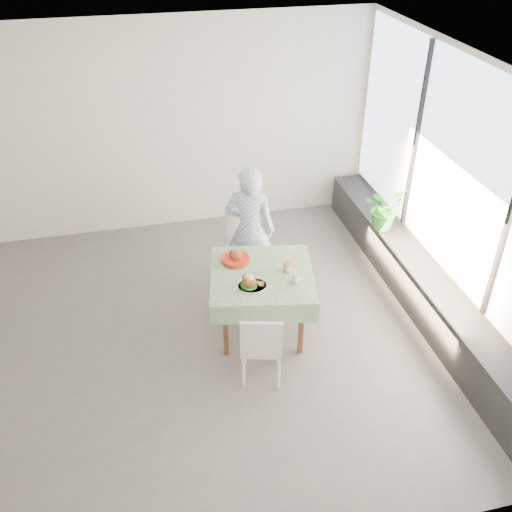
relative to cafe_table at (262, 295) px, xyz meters
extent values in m
plane|color=#595654|center=(-0.94, 0.01, -0.46)|extent=(6.00, 6.00, 0.00)
plane|color=white|center=(-0.94, 0.01, 2.34)|extent=(6.00, 6.00, 0.00)
cube|color=white|center=(-0.94, 2.51, 0.94)|extent=(6.00, 0.02, 2.80)
cube|color=white|center=(-0.94, -2.49, 0.94)|extent=(6.00, 0.02, 2.80)
cube|color=white|center=(2.06, 0.01, 0.94)|extent=(0.02, 5.00, 2.80)
cube|color=#D1E0F9|center=(2.03, 0.01, 1.19)|extent=(0.01, 4.80, 2.18)
cube|color=black|center=(1.86, 0.01, -0.21)|extent=(0.40, 4.80, 0.50)
cube|color=brown|center=(0.00, 0.00, 0.25)|extent=(1.05, 1.05, 0.04)
cube|color=silver|center=(0.00, 0.00, 0.28)|extent=(1.22, 1.22, 0.01)
cube|color=white|center=(0.05, 0.87, 0.00)|extent=(0.48, 0.48, 0.04)
cube|color=white|center=(0.03, 1.07, 0.24)|extent=(0.43, 0.09, 0.43)
cube|color=white|center=(-0.16, -0.67, -0.04)|extent=(0.47, 0.47, 0.04)
cube|color=white|center=(-0.21, -0.84, 0.17)|extent=(0.38, 0.13, 0.39)
imported|color=#81A6CF|center=(0.06, 0.81, 0.32)|extent=(0.67, 0.57, 1.56)
cylinder|color=white|center=(-0.14, -0.20, 0.29)|extent=(0.30, 0.30, 0.02)
cylinder|color=#175014|center=(-0.18, -0.20, 0.30)|extent=(0.16, 0.16, 0.02)
ellipsoid|color=#9E5026|center=(-0.18, -0.20, 0.35)|extent=(0.14, 0.13, 0.11)
ellipsoid|color=white|center=(-0.18, -0.20, 0.40)|extent=(0.10, 0.09, 0.07)
cylinder|color=#9D130F|center=(-0.05, -0.22, 0.31)|extent=(0.05, 0.05, 0.03)
cylinder|color=white|center=(0.26, -0.02, 0.34)|extent=(0.09, 0.09, 0.13)
cylinder|color=orange|center=(0.26, -0.02, 0.33)|extent=(0.08, 0.08, 0.09)
cylinder|color=white|center=(0.26, -0.02, 0.41)|extent=(0.09, 0.09, 0.01)
cylinder|color=yellow|center=(0.27, -0.02, 0.45)|extent=(0.01, 0.03, 0.17)
cylinder|color=white|center=(0.29, -0.22, 0.35)|extent=(0.09, 0.09, 0.13)
cylinder|color=beige|center=(0.29, -0.22, 0.33)|extent=(0.08, 0.08, 0.10)
cylinder|color=white|center=(0.29, -0.22, 0.42)|extent=(0.10, 0.10, 0.01)
cylinder|color=yellow|center=(0.30, -0.22, 0.46)|extent=(0.01, 0.03, 0.18)
cylinder|color=red|center=(-0.22, 0.27, 0.31)|extent=(0.30, 0.30, 0.05)
cylinder|color=white|center=(-0.22, 0.27, 0.32)|extent=(0.25, 0.25, 0.02)
ellipsoid|color=#9E5026|center=(-0.22, 0.27, 0.37)|extent=(0.13, 0.13, 0.11)
imported|color=#2C8435|center=(1.76, 0.95, 0.31)|extent=(0.62, 0.60, 0.53)
camera|label=1|loc=(-1.14, -4.60, 3.67)|focal=40.00mm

